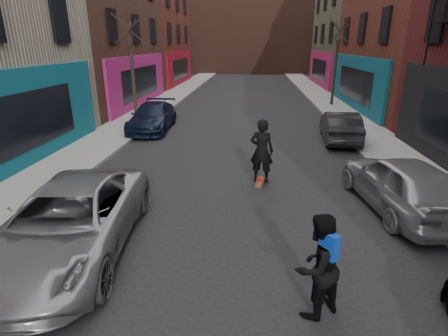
% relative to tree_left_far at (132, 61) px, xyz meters
% --- Properties ---
extents(sidewalk_left, '(2.50, 84.00, 0.13)m').
position_rel_tree_left_far_xyz_m(sidewalk_left, '(-0.05, 12.00, -3.31)').
color(sidewalk_left, gray).
rests_on(sidewalk_left, ground).
extents(sidewalk_right, '(2.50, 84.00, 0.13)m').
position_rel_tree_left_far_xyz_m(sidewalk_right, '(12.45, 12.00, -3.31)').
color(sidewalk_right, gray).
rests_on(sidewalk_right, ground).
extents(building_far, '(40.00, 10.00, 14.00)m').
position_rel_tree_left_far_xyz_m(building_far, '(6.20, 38.00, 3.62)').
color(building_far, '#47281E').
rests_on(building_far, ground).
extents(tree_left_far, '(2.00, 2.00, 6.50)m').
position_rel_tree_left_far_xyz_m(tree_left_far, '(0.00, 0.00, 0.00)').
color(tree_left_far, black).
rests_on(tree_left_far, sidewalk_left).
extents(tree_right_far, '(2.00, 2.00, 6.80)m').
position_rel_tree_left_far_xyz_m(tree_right_far, '(12.40, 6.00, 0.15)').
color(tree_right_far, black).
rests_on(tree_right_far, sidewalk_right).
extents(parked_left_far, '(2.91, 5.51, 1.48)m').
position_rel_tree_left_far_xyz_m(parked_left_far, '(3.00, -13.45, -2.64)').
color(parked_left_far, gray).
rests_on(parked_left_far, ground).
extents(parked_left_end, '(2.11, 4.80, 1.37)m').
position_rel_tree_left_far_xyz_m(parked_left_end, '(1.60, -2.18, -2.69)').
color(parked_left_end, black).
rests_on(parked_left_end, ground).
extents(parked_right_far, '(2.39, 4.68, 1.53)m').
position_rel_tree_left_far_xyz_m(parked_right_far, '(10.80, -10.74, -2.62)').
color(parked_right_far, gray).
rests_on(parked_right_far, ground).
extents(parked_right_end, '(1.78, 4.25, 1.37)m').
position_rel_tree_left_far_xyz_m(parked_right_end, '(10.80, -3.61, -2.70)').
color(parked_right_end, black).
rests_on(parked_right_end, ground).
extents(skateboard, '(0.38, 0.83, 0.10)m').
position_rel_tree_left_far_xyz_m(skateboard, '(7.10, -9.21, -3.33)').
color(skateboard, brown).
rests_on(skateboard, ground).
extents(skateboarder, '(0.82, 0.62, 2.03)m').
position_rel_tree_left_far_xyz_m(skateboarder, '(7.10, -9.21, -2.27)').
color(skateboarder, black).
rests_on(skateboarder, skateboard).
extents(pedestrian, '(1.12, 1.09, 1.83)m').
position_rel_tree_left_far_xyz_m(pedestrian, '(7.90, -14.89, -2.46)').
color(pedestrian, black).
rests_on(pedestrian, ground).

